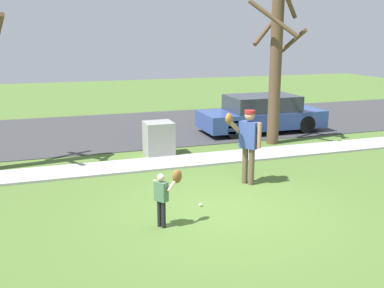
# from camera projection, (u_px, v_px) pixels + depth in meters

# --- Properties ---
(ground_plane) EXTENTS (48.00, 48.00, 0.00)m
(ground_plane) POSITION_uv_depth(u_px,v_px,m) (175.00, 164.00, 12.20)
(ground_plane) COLOR #4C6B2D
(sidewalk_strip) EXTENTS (36.00, 1.20, 0.06)m
(sidewalk_strip) POSITION_uv_depth(u_px,v_px,m) (174.00, 162.00, 12.29)
(sidewalk_strip) COLOR #A3A39E
(sidewalk_strip) RESTS_ON ground
(road_surface) EXTENTS (36.00, 6.80, 0.02)m
(road_surface) POSITION_uv_depth(u_px,v_px,m) (137.00, 128.00, 16.89)
(road_surface) COLOR #38383A
(road_surface) RESTS_ON ground
(person_adult) EXTENTS (0.89, 0.54, 1.78)m
(person_adult) POSITION_uv_depth(u_px,v_px,m) (248.00, 139.00, 10.29)
(person_adult) COLOR brown
(person_adult) RESTS_ON ground
(person_child) EXTENTS (0.57, 0.31, 1.07)m
(person_child) POSITION_uv_depth(u_px,v_px,m) (165.00, 191.00, 8.06)
(person_child) COLOR black
(person_child) RESTS_ON ground
(baseball) EXTENTS (0.07, 0.07, 0.07)m
(baseball) POSITION_uv_depth(u_px,v_px,m) (200.00, 205.00, 9.16)
(baseball) COLOR white
(baseball) RESTS_ON ground
(utility_cabinet) EXTENTS (0.82, 0.76, 1.00)m
(utility_cabinet) POSITION_uv_depth(u_px,v_px,m) (159.00, 139.00, 12.97)
(utility_cabinet) COLOR gray
(utility_cabinet) RESTS_ON ground
(street_tree_near) EXTENTS (1.84, 1.88, 4.86)m
(street_tree_near) POSITION_uv_depth(u_px,v_px,m) (276.00, 63.00, 13.93)
(street_tree_near) COLOR brown
(street_tree_near) RESTS_ON ground
(parked_wagon_blue) EXTENTS (4.50, 1.80, 1.33)m
(parked_wagon_blue) POSITION_uv_depth(u_px,v_px,m) (261.00, 114.00, 16.14)
(parked_wagon_blue) COLOR #2D478C
(parked_wagon_blue) RESTS_ON road_surface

